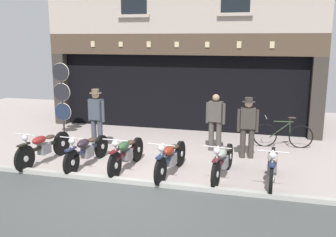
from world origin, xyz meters
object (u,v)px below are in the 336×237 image
(motorcycle_left, at_px, (87,150))
(salesman_right, at_px, (248,125))
(shopkeeper_center, at_px, (215,120))
(motorcycle_center, at_px, (171,158))
(motorcycle_center_right, at_px, (223,160))
(advert_board_far, at_px, (252,86))
(motorcycle_right, at_px, (272,165))
(motorcycle_center_left, at_px, (126,153))
(tyre_sign_pole, at_px, (62,93))
(advert_board_near, at_px, (221,84))
(motorcycle_far_left, at_px, (44,147))
(leaning_bicycle, at_px, (283,135))
(salesman_left, at_px, (96,116))

(motorcycle_left, bearing_deg, salesman_right, -151.70)
(motorcycle_left, bearing_deg, shopkeeper_center, -139.44)
(motorcycle_center, bearing_deg, motorcycle_center_right, -168.62)
(shopkeeper_center, xyz_separation_m, advert_board_far, (0.87, 2.34, 0.71))
(motorcycle_right, distance_m, shopkeeper_center, 2.73)
(motorcycle_center_left, xyz_separation_m, motorcycle_center, (1.14, -0.09, 0.00))
(motorcycle_center, height_order, tyre_sign_pole, tyre_sign_pole)
(motorcycle_left, xyz_separation_m, advert_board_near, (2.75, 4.50, 1.22))
(salesman_right, bearing_deg, advert_board_far, -94.64)
(advert_board_far, bearing_deg, motorcycle_far_left, -137.24)
(motorcycle_left, height_order, advert_board_far, advert_board_far)
(motorcycle_left, distance_m, motorcycle_center_right, 3.38)
(shopkeeper_center, distance_m, leaning_bicycle, 2.15)
(motorcycle_right, distance_m, leaning_bicycle, 3.08)
(motorcycle_center_left, distance_m, motorcycle_right, 3.43)
(motorcycle_far_left, relative_size, shopkeeper_center, 1.28)
(shopkeeper_center, xyz_separation_m, salesman_right, (0.92, -0.43, 0.00))
(tyre_sign_pole, height_order, advert_board_near, tyre_sign_pole)
(advert_board_near, bearing_deg, motorcycle_right, -69.05)
(motorcycle_center, relative_size, salesman_right, 1.23)
(motorcycle_left, height_order, motorcycle_center, motorcycle_center)
(salesman_right, bearing_deg, leaning_bicycle, -131.79)
(shopkeeper_center, xyz_separation_m, advert_board_near, (-0.16, 2.34, 0.73))
(shopkeeper_center, relative_size, salesman_right, 1.00)
(advert_board_far, bearing_deg, leaning_bicycle, -55.04)
(motorcycle_center_left, relative_size, motorcycle_center_right, 1.00)
(motorcycle_center_right, bearing_deg, advert_board_far, -89.31)
(motorcycle_center_right, xyz_separation_m, tyre_sign_pole, (-5.69, 2.83, 0.96))
(motorcycle_right, relative_size, salesman_right, 1.19)
(salesman_left, bearing_deg, advert_board_near, -126.09)
(shopkeeper_center, relative_size, advert_board_near, 1.57)
(motorcycle_left, distance_m, tyre_sign_pole, 3.81)
(motorcycle_far_left, bearing_deg, advert_board_far, -131.15)
(motorcycle_right, bearing_deg, motorcycle_center_left, 1.00)
(salesman_left, xyz_separation_m, tyre_sign_pole, (-1.87, 1.34, 0.40))
(tyre_sign_pole, bearing_deg, motorcycle_center_left, -40.46)
(motorcycle_left, xyz_separation_m, shopkeeper_center, (2.91, 2.15, 0.49))
(motorcycle_center_left, bearing_deg, motorcycle_center, 178.49)
(advert_board_far, distance_m, leaning_bicycle, 2.16)
(motorcycle_center_right, bearing_deg, leaning_bicycle, -109.41)
(motorcycle_left, relative_size, tyre_sign_pole, 0.86)
(leaning_bicycle, bearing_deg, tyre_sign_pole, 85.17)
(motorcycle_right, relative_size, advert_board_far, 1.94)
(motorcycle_far_left, height_order, motorcycle_right, motorcycle_far_left)
(salesman_left, distance_m, tyre_sign_pole, 2.33)
(motorcycle_center_left, bearing_deg, advert_board_far, -118.15)
(motorcycle_far_left, distance_m, motorcycle_left, 1.17)
(leaning_bicycle, bearing_deg, shopkeeper_center, 109.15)
(shopkeeper_center, xyz_separation_m, leaning_bicycle, (1.88, 0.89, -0.53))
(motorcycle_far_left, xyz_separation_m, advert_board_near, (3.92, 4.57, 1.21))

